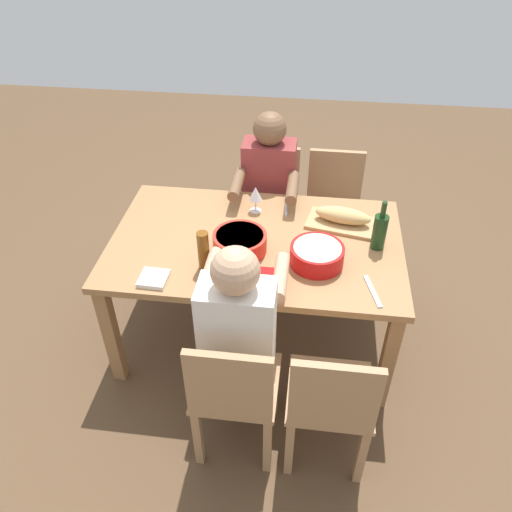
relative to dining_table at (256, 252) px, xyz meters
name	(u,v)px	position (x,y,z in m)	size (l,w,h in m)	color
ground_plane	(256,332)	(0.00, 0.00, -0.66)	(8.00, 8.00, 0.00)	brown
dining_table	(256,252)	(0.00, 0.00, 0.00)	(1.62, 1.01, 0.74)	#9E7044
chair_far_center	(234,391)	(0.00, 0.82, -0.17)	(0.40, 0.40, 0.85)	#A87F56
diner_far_center	(239,330)	(0.00, 0.64, 0.04)	(0.41, 0.53, 1.20)	#2D2D38
chair_far_left	(331,401)	(-0.45, 0.82, -0.17)	(0.40, 0.40, 0.85)	#A87F56
chair_near_center	(270,201)	(0.00, -0.82, -0.17)	(0.40, 0.40, 0.85)	#A87F56
diner_near_center	(268,188)	(0.00, -0.64, 0.04)	(0.41, 0.53, 1.20)	#2D2D38
chair_near_left	(333,205)	(-0.45, -0.82, -0.17)	(0.40, 0.40, 0.85)	#A87F56
serving_bowl_greens	(240,241)	(0.08, 0.10, 0.14)	(0.29, 0.29, 0.10)	red
serving_bowl_pasta	(317,254)	(-0.34, 0.16, 0.14)	(0.28, 0.28, 0.10)	red
cutting_board	(342,223)	(-0.47, -0.21, 0.09)	(0.40, 0.22, 0.02)	tan
bread_loaf	(343,215)	(-0.47, -0.21, 0.15)	(0.32, 0.11, 0.09)	tan
wine_bottle	(380,231)	(-0.66, -0.02, 0.19)	(0.08, 0.08, 0.29)	#193819
beer_bottle	(203,251)	(0.24, 0.26, 0.19)	(0.06, 0.06, 0.22)	brown
wine_glass	(256,195)	(0.04, -0.29, 0.20)	(0.08, 0.08, 0.17)	silver
placemat_far_center	(248,281)	(0.00, 0.34, 0.09)	(0.32, 0.23, 0.01)	maroon
fork_near_center	(286,208)	(-0.14, -0.34, 0.09)	(0.02, 0.17, 0.01)	silver
carving_knife	(373,291)	(-0.62, 0.35, 0.09)	(0.23, 0.02, 0.01)	silver
napkin_stack	(154,279)	(0.47, 0.40, 0.10)	(0.14, 0.14, 0.02)	white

